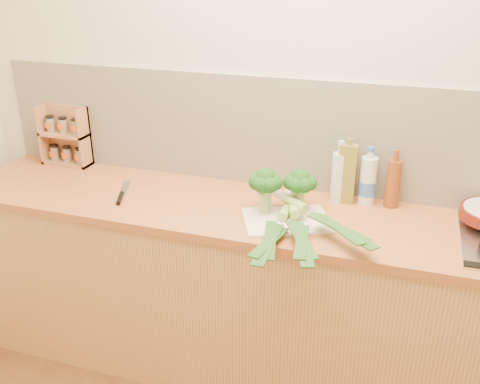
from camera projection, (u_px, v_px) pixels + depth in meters
The scene contains 14 objects.
room_shell at pixel (302, 136), 2.52m from camera, with size 3.50×3.50×3.50m.
counter at pixel (282, 297), 2.56m from camera, with size 3.20×0.62×0.90m.
chopping_board at pixel (287, 220), 2.30m from camera, with size 0.36×0.27×0.01m, color white.
broccoli_left at pixel (266, 183), 2.31m from camera, with size 0.15×0.15×0.21m.
broccoli_right at pixel (300, 183), 2.33m from camera, with size 0.15×0.15×0.19m.
leek_front at pixel (282, 218), 2.26m from camera, with size 0.11×0.67×0.04m.
leek_mid at pixel (295, 214), 2.25m from camera, with size 0.27×0.67×0.04m.
leek_back at pixel (309, 211), 2.24m from camera, with size 0.51×0.43×0.04m.
chefs_knife at pixel (121, 196), 2.53m from camera, with size 0.13×0.29×0.02m.
spice_rack at pixel (67, 139), 2.90m from camera, with size 0.27×0.11×0.32m.
oil_tin at pixel (347, 173), 2.43m from camera, with size 0.08×0.05×0.31m.
glass_bottle at pixel (339, 176), 2.45m from camera, with size 0.07×0.07×0.29m.
amber_bottle at pixel (393, 183), 2.40m from camera, with size 0.06×0.06×0.27m.
water_bottle at pixel (368, 182), 2.43m from camera, with size 0.08×0.08×0.25m.
Camera 1 is at (0.47, -0.89, 1.94)m, focal length 40.00 mm.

